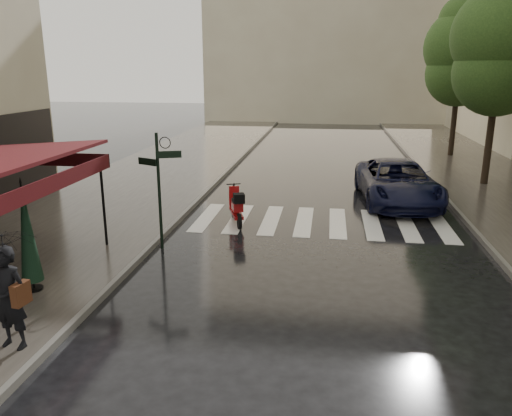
% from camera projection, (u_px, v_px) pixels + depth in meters
% --- Properties ---
extents(ground, '(120.00, 120.00, 0.00)m').
position_uv_depth(ground, '(171.00, 300.00, 10.38)').
color(ground, black).
rests_on(ground, ground).
extents(sidewalk_near, '(6.00, 60.00, 0.12)m').
position_uv_depth(sidewalk_near, '(156.00, 175.00, 22.43)').
color(sidewalk_near, '#38332D').
rests_on(sidewalk_near, ground).
extents(sidewalk_far, '(5.50, 60.00, 0.12)m').
position_uv_depth(sidewalk_far, '(503.00, 185.00, 20.38)').
color(sidewalk_far, '#38332D').
rests_on(sidewalk_far, ground).
extents(curb_near, '(0.12, 60.00, 0.16)m').
position_uv_depth(curb_near, '(223.00, 176.00, 22.00)').
color(curb_near, '#595651').
rests_on(curb_near, ground).
extents(curb_far, '(0.12, 60.00, 0.16)m').
position_uv_depth(curb_far, '(432.00, 183.00, 20.76)').
color(curb_far, '#595651').
rests_on(curb_far, ground).
extents(crosswalk, '(7.85, 3.20, 0.01)m').
position_uv_depth(crosswalk, '(321.00, 222.00, 15.68)').
color(crosswalk, silver).
rests_on(crosswalk, ground).
extents(signpost, '(1.17, 0.29, 3.10)m').
position_uv_depth(signpost, '(159.00, 182.00, 12.91)').
color(signpost, black).
rests_on(signpost, ground).
extents(backdrop_building, '(22.00, 6.00, 20.00)m').
position_uv_depth(backdrop_building, '(333.00, 5.00, 43.47)').
color(backdrop_building, '#B9AD8E').
rests_on(backdrop_building, ground).
extents(tree_mid, '(3.80, 3.80, 8.34)m').
position_uv_depth(tree_mid, '(502.00, 43.00, 18.99)').
color(tree_mid, black).
rests_on(tree_mid, sidewalk_far).
extents(tree_far, '(3.80, 3.80, 8.16)m').
position_uv_depth(tree_far, '(461.00, 52.00, 25.67)').
color(tree_far, black).
rests_on(tree_far, sidewalk_far).
extents(pedestrian_with_umbrella, '(1.18, 1.20, 2.52)m').
position_uv_depth(pedestrian_with_umbrella, '(3.00, 254.00, 8.01)').
color(pedestrian_with_umbrella, black).
rests_on(pedestrian_with_umbrella, sidewalk_near).
extents(scooter, '(0.80, 1.66, 1.13)m').
position_uv_depth(scooter, '(237.00, 207.00, 15.41)').
color(scooter, black).
rests_on(scooter, ground).
extents(parked_car, '(2.87, 5.56, 1.50)m').
position_uv_depth(parked_car, '(397.00, 182.00, 17.81)').
color(parked_car, black).
rests_on(parked_car, ground).
extents(parasol_back, '(0.45, 0.45, 2.39)m').
position_uv_depth(parasol_back, '(27.00, 232.00, 10.27)').
color(parasol_back, black).
rests_on(parasol_back, sidewalk_near).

